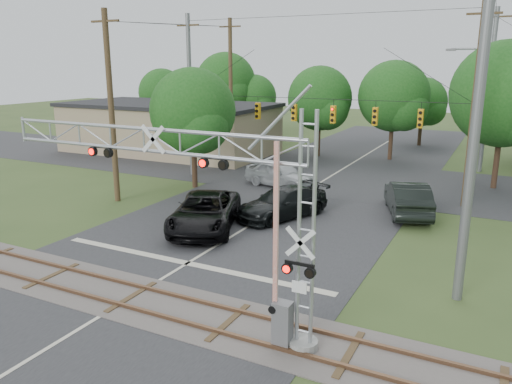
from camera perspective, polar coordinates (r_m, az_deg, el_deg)
The scene contains 14 objects.
ground at distance 17.49m, azimuth -18.40°, elevation -14.02°, with size 160.00×160.00×0.00m, color #364922.
road_main at distance 24.82m, azimuth -1.92°, elevation -4.60°, with size 14.00×90.00×0.02m, color #28282B.
road_cross at distance 37.24m, azimuth 8.51°, elevation 1.76°, with size 90.00×12.00×0.02m, color #28282B.
railroad_track at distance 18.74m, azimuth -14.03°, elevation -11.57°, with size 90.00×3.20×0.17m.
crossing_gantry at distance 15.03m, azimuth -6.19°, elevation -0.03°, with size 11.49×0.89×6.99m.
traffic_signal_span at distance 32.36m, azimuth 8.13°, elevation 9.91°, with size 19.34×0.36×11.50m.
pickup_black at distance 25.19m, azimuth -5.87°, elevation -2.28°, with size 2.95×6.40×1.78m, color black.
car_dark at distance 27.02m, azimuth 3.07°, elevation -1.25°, with size 2.25×5.54×1.61m, color black.
sedan_silver at distance 33.80m, azimuth 2.78°, elevation 2.08°, with size 2.04×5.06×1.72m, color #A1A5A8.
suv_dark at distance 28.74m, azimuth 16.93°, elevation -0.66°, with size 1.95×5.60×1.84m, color black.
commercial_building at distance 47.89m, azimuth -9.89°, elevation 7.29°, with size 19.61×10.22×4.56m.
streetlight at distance 36.00m, azimuth 23.80°, elevation 8.57°, with size 2.46×0.26×9.23m.
utility_poles at distance 34.31m, azimuth 12.22°, elevation 10.39°, with size 24.95×29.26×12.07m.
treeline at distance 44.98m, azimuth 14.99°, elevation 10.74°, with size 52.72×30.30×9.62m.
Camera 1 is at (11.35, -10.52, 8.14)m, focal length 35.00 mm.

